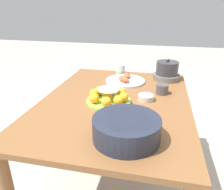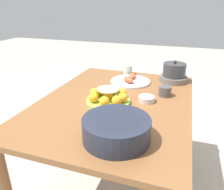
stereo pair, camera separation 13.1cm
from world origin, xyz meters
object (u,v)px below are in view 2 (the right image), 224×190
(cup_near, at_px, (128,70))
(cake_plate, at_px, (108,97))
(sauce_bowl, at_px, (147,99))
(seafood_platter, at_px, (130,81))
(serving_bowl, at_px, (116,128))
(warming_pot, at_px, (174,73))
(dining_table, at_px, (116,114))
(cup_far, at_px, (165,91))

(cup_near, bearing_deg, cake_plate, 3.33)
(sauce_bowl, height_order, seafood_platter, seafood_platter)
(serving_bowl, distance_m, sauce_bowl, 0.44)
(serving_bowl, distance_m, seafood_platter, 0.75)
(sauce_bowl, bearing_deg, warming_pot, 163.67)
(dining_table, relative_size, cup_near, 15.83)
(serving_bowl, height_order, cup_far, serving_bowl)
(serving_bowl, relative_size, cup_far, 3.74)
(sauce_bowl, height_order, warming_pot, warming_pot)
(serving_bowl, height_order, cup_near, serving_bowl)
(dining_table, bearing_deg, seafood_platter, 179.12)
(cup_near, distance_m, cup_far, 0.50)
(serving_bowl, height_order, sauce_bowl, serving_bowl)
(serving_bowl, bearing_deg, cup_far, 165.20)
(dining_table, relative_size, seafood_platter, 4.11)
(cup_far, bearing_deg, cup_near, -136.98)
(cup_far, bearing_deg, dining_table, -59.30)
(cake_plate, bearing_deg, cup_near, -176.67)
(serving_bowl, xyz_separation_m, warming_pot, (-0.86, 0.18, 0.01))
(sauce_bowl, xyz_separation_m, cup_far, (-0.13, 0.10, 0.01))
(seafood_platter, relative_size, cup_near, 3.85)
(cup_far, distance_m, warming_pot, 0.31)
(seafood_platter, xyz_separation_m, warming_pot, (-0.12, 0.30, 0.05))
(cup_near, relative_size, cup_far, 0.97)
(dining_table, bearing_deg, cup_far, 120.70)
(sauce_bowl, distance_m, cup_far, 0.16)
(serving_bowl, height_order, warming_pot, warming_pot)
(sauce_bowl, bearing_deg, cup_far, 142.88)
(dining_table, height_order, seafood_platter, seafood_platter)
(cup_far, bearing_deg, serving_bowl, -14.80)
(cup_near, height_order, cup_far, cup_near)
(warming_pot, bearing_deg, sauce_bowl, -16.33)
(seafood_platter, height_order, cup_far, cup_far)
(cake_plate, height_order, seafood_platter, cake_plate)
(dining_table, relative_size, cake_plate, 4.57)
(cake_plate, xyz_separation_m, warming_pot, (-0.51, 0.34, 0.03))
(cup_far, xyz_separation_m, warming_pot, (-0.30, 0.03, 0.03))
(serving_bowl, relative_size, seafood_platter, 1.00)
(cup_near, xyz_separation_m, cup_far, (0.37, 0.34, -0.01))
(sauce_bowl, relative_size, warming_pot, 0.48)
(seafood_platter, height_order, cup_near, cup_near)
(seafood_platter, distance_m, cup_far, 0.33)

